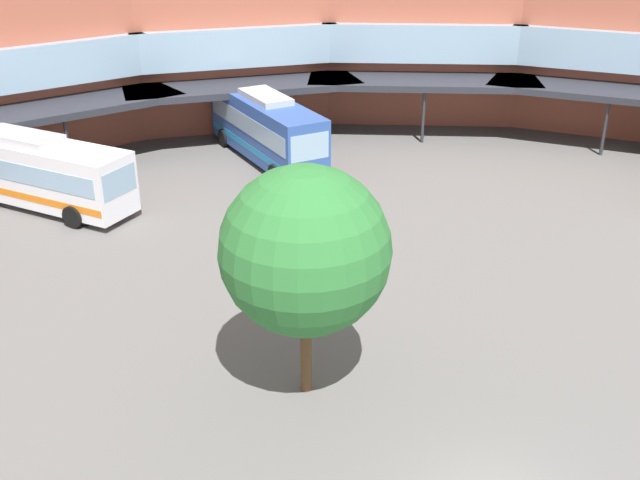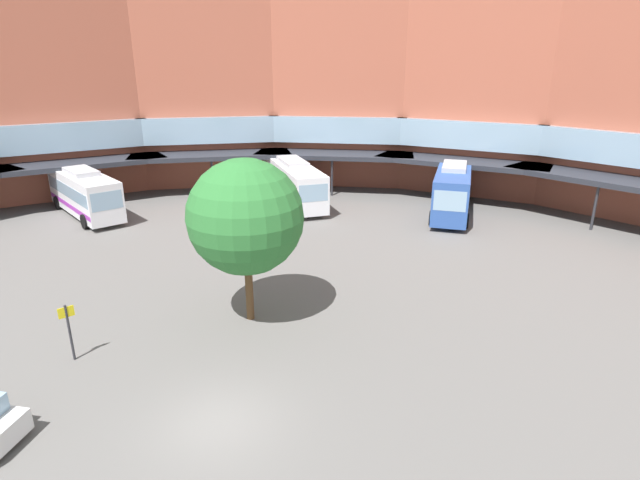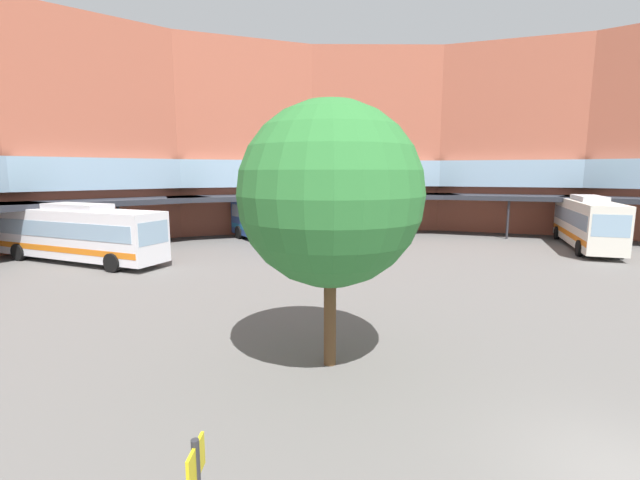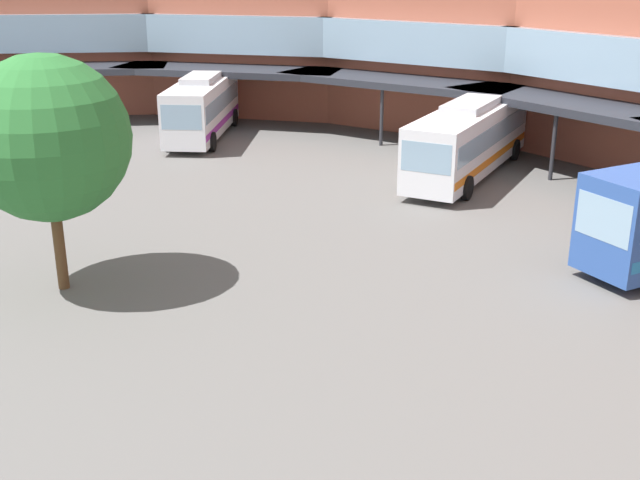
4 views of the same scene
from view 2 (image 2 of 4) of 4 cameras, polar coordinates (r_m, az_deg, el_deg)
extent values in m
plane|color=#605E5B|center=(18.36, -11.47, -19.65)|extent=(125.30, 125.30, 0.00)
cube|color=#8CADC6|center=(45.98, 32.09, 9.08)|extent=(14.31, 11.83, 2.40)
cube|color=#282B33|center=(42.15, 29.81, 5.91)|extent=(14.44, 10.60, 0.40)
cylinder|color=#2D2D33|center=(41.03, 28.67, 3.30)|extent=(0.20, 0.20, 3.43)
cube|color=#AD5942|center=(49.32, 17.56, 15.25)|extent=(15.17, 8.38, 17.15)
cube|color=#8CADC6|center=(49.02, 17.04, 11.64)|extent=(13.79, 8.37, 2.40)
cube|color=#282B33|center=(45.07, 15.61, 8.49)|extent=(14.82, 6.41, 0.40)
cylinder|color=#2D2D33|center=(43.88, 14.92, 5.97)|extent=(0.20, 0.20, 3.43)
cube|color=#AD5942|center=(51.29, 2.36, 16.22)|extent=(15.17, 8.38, 17.15)
cube|color=#8CADC6|center=(50.96, 2.24, 12.72)|extent=(13.79, 8.37, 2.40)
cube|color=#282B33|center=(46.93, 1.62, 9.60)|extent=(14.82, 6.41, 0.40)
cylinder|color=#2D2D33|center=(45.70, 1.35, 7.14)|extent=(0.20, 0.20, 3.43)
cube|color=#AD5942|center=(52.06, -12.62, 15.84)|extent=(15.43, 12.33, 17.15)
cube|color=#8CADC6|center=(51.72, -12.37, 12.40)|extent=(14.31, 11.83, 2.40)
cube|color=#282B33|center=(47.66, -12.21, 9.33)|extent=(14.44, 10.60, 0.40)
cylinder|color=#2D2D33|center=(46.41, -12.06, 6.91)|extent=(0.20, 0.20, 3.43)
cube|color=#AD5942|center=(51.59, -27.41, 14.17)|extent=(13.87, 14.82, 17.15)
cube|color=#8CADC6|center=(51.26, -26.81, 10.74)|extent=(13.12, 13.88, 2.40)
cube|color=#282B33|center=(47.21, -25.88, 7.74)|extent=(12.34, 13.52, 0.40)
cylinder|color=#2D2D33|center=(45.98, -25.34, 5.35)|extent=(0.20, 0.20, 3.43)
cube|color=#2D519E|center=(41.43, 14.77, 5.60)|extent=(2.91, 10.80, 3.28)
cube|color=#8CADC6|center=(41.35, 14.82, 6.13)|extent=(2.94, 10.16, 1.05)
cube|color=#267FBF|center=(41.65, 14.66, 4.38)|extent=(2.93, 10.59, 0.39)
cube|color=#8CADC6|center=(36.19, 14.49, 4.30)|extent=(2.23, 0.20, 1.44)
cube|color=#B2B2B7|center=(41.06, 14.99, 8.06)|extent=(1.91, 3.92, 0.36)
cylinder|color=black|center=(38.28, 16.25, 2.10)|extent=(0.34, 1.11, 1.10)
cylinder|color=black|center=(38.33, 12.49, 2.45)|extent=(0.34, 1.11, 1.10)
cylinder|color=black|center=(45.31, 16.39, 4.73)|extent=(0.34, 1.11, 1.10)
cylinder|color=black|center=(45.35, 13.20, 5.02)|extent=(0.34, 1.11, 1.10)
cube|color=white|center=(43.60, -25.12, 4.88)|extent=(10.07, 7.36, 3.01)
cube|color=#8CADC6|center=(43.53, -25.19, 5.34)|extent=(9.57, 7.09, 0.96)
cube|color=purple|center=(43.80, -24.97, 3.82)|extent=(9.90, 7.28, 0.36)
cube|color=#8CADC6|center=(38.79, -23.00, 4.10)|extent=(1.22, 1.95, 1.32)
cube|color=#B2B2B7|center=(43.26, -25.44, 7.03)|extent=(4.06, 3.38, 0.36)
cylinder|color=black|center=(41.04, -21.80, 2.62)|extent=(1.10, 0.82, 1.10)
cylinder|color=black|center=(40.35, -25.09, 1.89)|extent=(1.10, 0.82, 1.10)
cylinder|color=black|center=(47.49, -24.71, 4.38)|extent=(1.10, 0.82, 1.10)
cylinder|color=black|center=(46.89, -27.59, 3.77)|extent=(1.10, 0.82, 1.10)
cube|color=white|center=(43.68, -3.09, 6.72)|extent=(9.24, 11.35, 2.99)
cube|color=#8CADC6|center=(43.61, -3.10, 7.17)|extent=(8.85, 10.79, 0.96)
cube|color=orange|center=(43.88, -3.07, 5.65)|extent=(9.12, 11.16, 0.36)
cube|color=#8CADC6|center=(37.96, -0.75, 5.34)|extent=(1.90, 1.43, 1.31)
cube|color=#B2B2B7|center=(43.35, -3.13, 8.87)|extent=(4.03, 4.60, 0.36)
cylinder|color=black|center=(40.50, 0.21, 3.83)|extent=(0.89, 1.07, 1.10)
cylinder|color=black|center=(39.81, -3.32, 3.52)|extent=(0.89, 1.07, 1.10)
cylinder|color=black|center=(48.19, -2.84, 6.35)|extent=(0.89, 1.07, 1.10)
cylinder|color=black|center=(47.61, -5.85, 6.11)|extent=(0.89, 1.07, 1.10)
cylinder|color=black|center=(20.31, -31.35, -17.03)|extent=(0.68, 0.31, 0.66)
cylinder|color=brown|center=(23.62, -8.04, -4.91)|extent=(0.36, 0.36, 3.59)
sphere|color=#2D7233|center=(22.49, -8.43, 2.60)|extent=(5.21, 5.21, 5.21)
cylinder|color=#2D2D33|center=(22.84, -26.45, -9.39)|extent=(0.10, 0.10, 2.46)
cube|color=yellow|center=(22.43, -26.80, -7.30)|extent=(0.35, 0.53, 0.44)
camera|label=1|loc=(18.89, -74.18, 17.04)|focal=43.03mm
camera|label=3|loc=(19.38, -40.75, -2.93)|focal=24.37mm
camera|label=4|loc=(22.42, 63.05, 6.26)|focal=44.66mm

